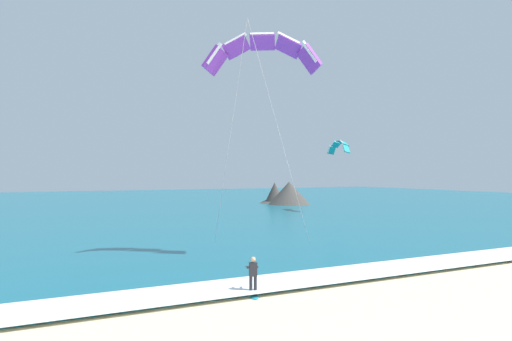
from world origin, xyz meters
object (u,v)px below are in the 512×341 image
at_px(kite_primary, 262,51).
at_px(kite_distant, 339,146).
at_px(surfboard, 253,295).
at_px(kitesurfer, 253,274).

relative_size(kite_primary, kite_distant, 2.47).
bearing_deg(surfboard, kite_distant, 48.35).
distance_m(kite_primary, kite_distant, 34.80).
relative_size(surfboard, kite_distant, 0.28).
bearing_deg(kite_distant, kitesurfer, -131.66).
xyz_separation_m(surfboard, kite_primary, (3.94, 6.92, 12.85)).
height_order(kitesurfer, kite_distant, kite_distant).
xyz_separation_m(kite_primary, kite_distant, (24.20, 24.72, -3.82)).
height_order(kite_primary, kite_distant, kite_primary).
height_order(surfboard, kite_primary, kite_primary).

